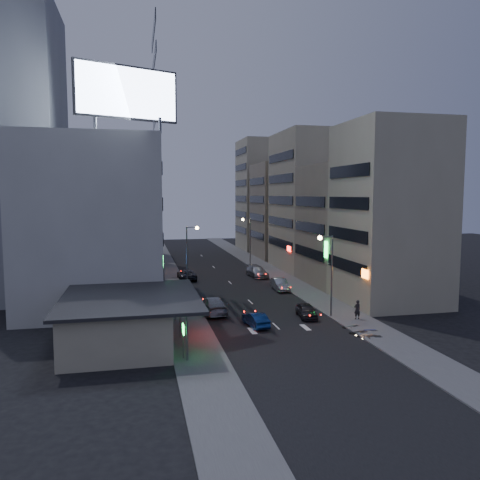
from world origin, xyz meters
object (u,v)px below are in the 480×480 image
object	(u,v)px
person	(357,310)
scooter_silver_a	(374,327)
road_car_blue	(256,319)
scooter_black_b	(364,324)
parked_car_left	(187,275)
scooter_silver_b	(355,319)
road_car_silver	(212,305)
scooter_blue	(376,324)
scooter_black_a	(380,329)
parked_car_right_mid	(280,284)
parked_car_right_near	(306,311)
parked_car_right_far	(257,272)

from	to	relation	value
person	scooter_silver_a	xyz separation A→B (m)	(-0.84, -4.88, -0.32)
person	road_car_blue	bearing A→B (deg)	-9.95
scooter_silver_a	scooter_black_b	world-z (taller)	scooter_silver_a
parked_car_left	scooter_silver_b	bearing A→B (deg)	114.82
road_car_silver	scooter_blue	bearing A→B (deg)	142.57
scooter_black_a	scooter_silver_a	world-z (taller)	scooter_silver_a
person	scooter_silver_b	bearing A→B (deg)	48.03
parked_car_right_mid	scooter_silver_b	bearing A→B (deg)	-81.39
person	scooter_silver_b	size ratio (longest dim) A/B	1.03
road_car_blue	road_car_silver	world-z (taller)	road_car_silver
parked_car_right_near	road_car_blue	size ratio (longest dim) A/B	1.00
road_car_blue	person	size ratio (longest dim) A/B	2.14
parked_car_right_mid	road_car_blue	world-z (taller)	parked_car_right_mid
parked_car_left	scooter_black_a	world-z (taller)	parked_car_left
parked_car_right_far	scooter_silver_a	distance (m)	30.19
parked_car_left	scooter_black_b	world-z (taller)	parked_car_left
road_car_blue	parked_car_left	bearing A→B (deg)	-88.85
road_car_silver	person	world-z (taller)	person
parked_car_left	scooter_black_b	distance (m)	31.46
scooter_blue	scooter_silver_b	size ratio (longest dim) A/B	0.94
scooter_silver_a	scooter_black_b	distance (m)	1.23
parked_car_left	parked_car_right_far	distance (m)	10.40
parked_car_left	scooter_silver_b	world-z (taller)	parked_car_left
parked_car_left	scooter_blue	size ratio (longest dim) A/B	3.10
parked_car_right_far	parked_car_left	bearing A→B (deg)	175.30
parked_car_left	scooter_silver_a	distance (m)	32.68
parked_car_left	scooter_silver_b	size ratio (longest dim) A/B	2.93
parked_car_right_near	scooter_silver_a	size ratio (longest dim) A/B	2.02
parked_car_right_near	scooter_black_b	distance (m)	6.57
parked_car_right_mid	road_car_silver	distance (m)	14.05
road_car_blue	scooter_black_b	bearing A→B (deg)	149.94
scooter_silver_b	scooter_black_a	bearing A→B (deg)	170.78
parked_car_right_near	parked_car_left	world-z (taller)	parked_car_left
parked_car_right_near	parked_car_right_mid	xyz separation A→B (m)	(1.38, 13.23, 0.06)
road_car_blue	scooter_black_b	size ratio (longest dim) A/B	2.08
parked_car_right_far	person	bearing A→B (deg)	-87.46
person	scooter_black_a	bearing A→B (deg)	75.00
parked_car_left	person	bearing A→B (deg)	118.38
parked_car_right_far	road_car_silver	bearing A→B (deg)	-121.81
scooter_blue	person	bearing A→B (deg)	8.74
scooter_black_a	scooter_silver_b	size ratio (longest dim) A/B	1.01
road_car_silver	person	size ratio (longest dim) A/B	3.15
scooter_black_b	person	bearing A→B (deg)	-28.49
parked_car_right_mid	person	world-z (taller)	person
scooter_silver_a	scooter_blue	distance (m)	1.53
parked_car_right_near	parked_car_right_far	size ratio (longest dim) A/B	0.74
road_car_silver	scooter_black_b	xyz separation A→B (m)	(12.09, -9.26, -0.14)
parked_car_right_near	road_car_blue	distance (m)	6.01
parked_car_right_near	scooter_silver_b	xyz separation A→B (m)	(3.31, -3.78, -0.01)
road_car_blue	scooter_silver_b	world-z (taller)	road_car_blue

